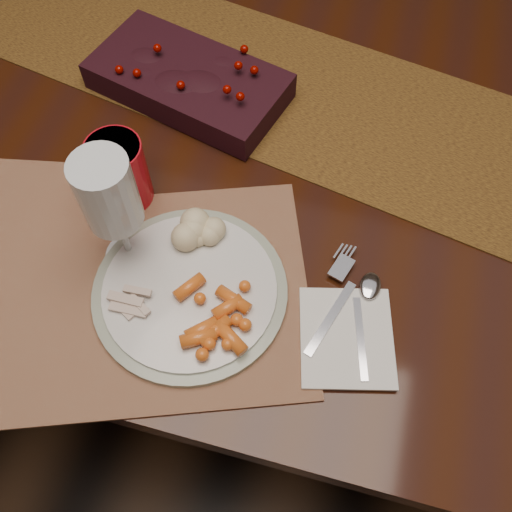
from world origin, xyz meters
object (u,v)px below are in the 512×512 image
(baby_carrots, at_px, (208,316))
(mashed_potatoes, at_px, (199,232))
(dinner_plate, at_px, (190,291))
(dining_table, at_px, (272,248))
(red_cup, at_px, (120,172))
(napkin, at_px, (347,337))
(turkey_shreds, at_px, (132,299))
(centerpiece, at_px, (188,77))
(placemat_main, at_px, (141,295))
(wine_glass, at_px, (116,215))

(baby_carrots, distance_m, mashed_potatoes, 0.12)
(dinner_plate, xyz_separation_m, mashed_potatoes, (-0.01, 0.08, 0.03))
(dining_table, xyz_separation_m, red_cup, (-0.19, -0.18, 0.43))
(mashed_potatoes, height_order, red_cup, red_cup)
(mashed_potatoes, bearing_deg, napkin, -20.64)
(dining_table, relative_size, turkey_shreds, 24.68)
(centerpiece, distance_m, red_cup, 0.23)
(placemat_main, distance_m, napkin, 0.28)
(dining_table, bearing_deg, baby_carrots, -90.94)
(baby_carrots, bearing_deg, turkey_shreds, -178.64)
(turkey_shreds, bearing_deg, wine_glass, 115.88)
(turkey_shreds, bearing_deg, dining_table, 72.72)
(napkin, xyz_separation_m, wine_glass, (-0.32, 0.05, 0.09))
(dinner_plate, height_order, mashed_potatoes, mashed_potatoes)
(baby_carrots, bearing_deg, red_cup, 137.41)
(baby_carrots, distance_m, red_cup, 0.25)
(centerpiece, relative_size, turkey_shreds, 4.39)
(mashed_potatoes, bearing_deg, dinner_plate, -82.69)
(dinner_plate, bearing_deg, napkin, -2.35)
(dining_table, height_order, baby_carrots, baby_carrots)
(baby_carrots, xyz_separation_m, mashed_potatoes, (-0.05, 0.11, 0.01))
(placemat_main, height_order, napkin, napkin)
(baby_carrots, height_order, wine_glass, wine_glass)
(dining_table, xyz_separation_m, centerpiece, (-0.16, 0.05, 0.41))
(turkey_shreds, bearing_deg, red_cup, 114.67)
(placemat_main, distance_m, red_cup, 0.18)
(dinner_plate, relative_size, napkin, 1.89)
(baby_carrots, distance_m, turkey_shreds, 0.10)
(turkey_shreds, xyz_separation_m, red_cup, (-0.08, 0.17, 0.03))
(centerpiece, xyz_separation_m, dinner_plate, (0.12, -0.36, -0.02))
(centerpiece, relative_size, napkin, 2.28)
(dining_table, bearing_deg, turkey_shreds, -107.28)
(napkin, relative_size, red_cup, 1.27)
(dining_table, distance_m, baby_carrots, 0.53)
(centerpiece, xyz_separation_m, red_cup, (-0.02, -0.23, 0.02))
(mashed_potatoes, bearing_deg, wine_glass, -157.17)
(dinner_plate, bearing_deg, dining_table, 82.04)
(centerpiece, bearing_deg, turkey_shreds, -82.24)
(turkey_shreds, bearing_deg, centerpiece, 97.76)
(dinner_plate, distance_m, red_cup, 0.20)
(placemat_main, distance_m, mashed_potatoes, 0.12)
(centerpiece, height_order, red_cup, red_cup)
(placemat_main, bearing_deg, wine_glass, 103.22)
(dining_table, distance_m, red_cup, 0.51)
(dining_table, distance_m, napkin, 0.53)
(dinner_plate, distance_m, turkey_shreds, 0.08)
(centerpiece, xyz_separation_m, turkey_shreds, (0.05, -0.40, -0.01))
(dining_table, bearing_deg, centerpiece, 163.98)
(mashed_potatoes, distance_m, red_cup, 0.15)
(centerpiece, distance_m, baby_carrots, 0.43)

